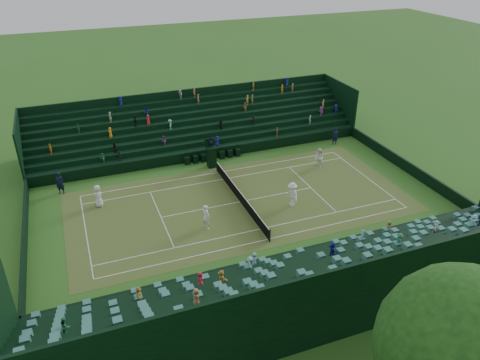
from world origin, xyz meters
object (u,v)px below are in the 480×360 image
at_px(player_far_east, 292,194).
at_px(player_far_west, 319,158).
at_px(umpire_chair, 211,154).
at_px(player_near_east, 206,217).
at_px(player_near_west, 98,196).
at_px(tennis_net, 240,196).

bearing_deg(player_far_east, player_far_west, 125.88).
distance_m(umpire_chair, player_near_east, 9.99).
distance_m(player_near_west, player_far_east, 15.12).
bearing_deg(player_far_west, umpire_chair, -125.01).
xyz_separation_m(player_near_west, player_far_east, (5.32, 14.15, 0.09)).
height_order(player_near_west, player_far_west, player_near_west).
distance_m(tennis_net, umpire_chair, 6.88).
xyz_separation_m(umpire_chair, player_near_east, (9.37, -3.43, -0.30)).
xyz_separation_m(player_far_west, player_far_east, (5.17, -5.33, 0.09)).
xyz_separation_m(tennis_net, player_far_west, (-3.24, 8.94, 0.39)).
xyz_separation_m(tennis_net, player_near_west, (-3.39, -10.54, 0.39)).
relative_size(player_near_west, player_far_east, 0.91).
bearing_deg(player_near_west, umpire_chair, -71.64).
relative_size(player_near_east, player_far_west, 1.05).
bearing_deg(umpire_chair, tennis_net, 1.34).
relative_size(player_near_west, player_near_east, 0.95).
bearing_deg(player_far_east, tennis_net, -126.39).
distance_m(tennis_net, player_near_west, 11.08).
xyz_separation_m(umpire_chair, player_far_west, (3.60, 9.10, -0.35)).
height_order(player_far_west, player_far_east, player_far_east).
height_order(tennis_net, player_far_west, player_far_west).
distance_m(player_near_east, player_far_east, 7.22).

